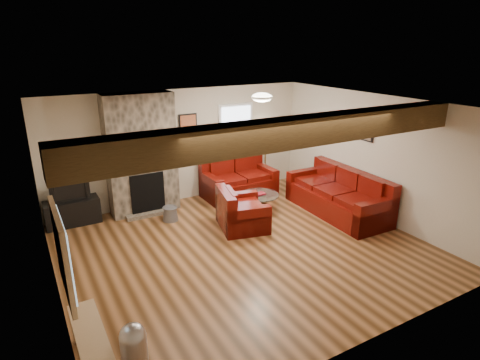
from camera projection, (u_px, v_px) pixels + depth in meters
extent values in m
plane|color=#4F2F15|center=(244.00, 248.00, 7.07)|extent=(8.00, 8.00, 0.00)
plane|color=silver|center=(244.00, 106.00, 6.25)|extent=(8.00, 8.00, 0.00)
plane|color=beige|center=(182.00, 146.00, 8.92)|extent=(8.00, 0.00, 8.00)
plane|color=beige|center=(370.00, 252.00, 4.40)|extent=(8.00, 0.00, 8.00)
plane|color=beige|center=(47.00, 218.00, 5.26)|extent=(0.00, 7.50, 7.50)
plane|color=beige|center=(373.00, 157.00, 8.06)|extent=(0.00, 7.50, 7.50)
cube|color=#352310|center=(292.00, 132.00, 5.29)|extent=(6.00, 0.36, 0.38)
cube|color=#3C372E|center=(141.00, 154.00, 8.25)|extent=(1.40, 0.50, 2.50)
cube|color=black|center=(148.00, 194.00, 8.30)|extent=(0.70, 0.06, 0.90)
cube|color=#3C372E|center=(150.00, 213.00, 8.40)|extent=(1.00, 0.25, 0.08)
cylinder|color=#4B2918|center=(259.00, 211.00, 8.57)|extent=(0.54, 0.54, 0.04)
cylinder|color=#4B2918|center=(259.00, 204.00, 8.52)|extent=(0.29, 0.29, 0.36)
cylinder|color=silver|center=(260.00, 195.00, 8.45)|extent=(0.82, 0.82, 0.02)
cube|color=maroon|center=(260.00, 194.00, 8.44)|extent=(0.23, 0.16, 0.03)
cube|color=black|center=(73.00, 212.00, 7.92)|extent=(1.02, 0.41, 0.51)
imported|color=black|center=(69.00, 190.00, 7.77)|extent=(0.73, 0.10, 0.42)
cylinder|color=tan|center=(265.00, 185.00, 10.14)|extent=(0.30, 0.30, 0.03)
cylinder|color=tan|center=(265.00, 157.00, 9.90)|extent=(0.03, 0.03, 1.50)
cone|color=beige|center=(266.00, 126.00, 9.65)|extent=(0.43, 0.43, 0.30)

